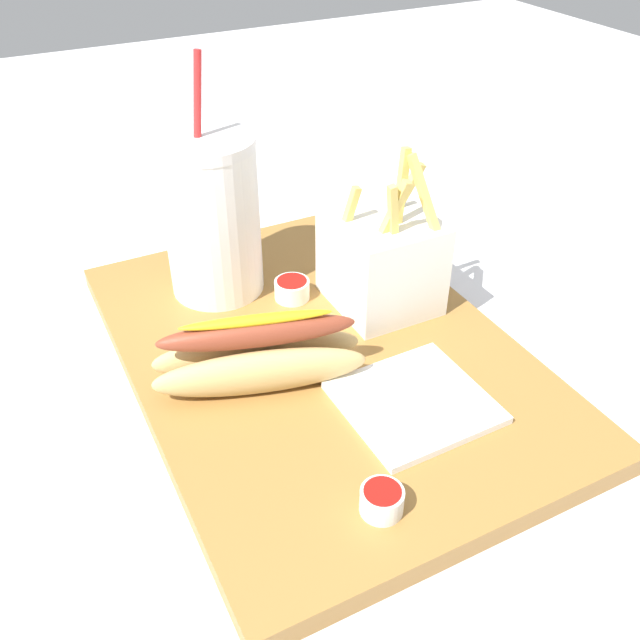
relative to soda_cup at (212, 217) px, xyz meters
The scene contains 8 objects.
ground_plane 0.18m from the soda_cup, 160.81° to the right, with size 2.40×2.40×0.02m, color silver.
food_tray 0.17m from the soda_cup, 160.81° to the right, with size 0.46×0.33×0.02m, color olive.
soda_cup is the anchor object (origin of this frame).
fries_basket 0.17m from the soda_cup, 125.86° to the right, with size 0.10×0.09×0.16m.
hot_dog_1 0.16m from the soda_cup, behind, with size 0.10×0.18×0.07m.
ketchup_cup_1 0.33m from the soda_cup, behind, with size 0.03×0.03×0.02m.
ketchup_cup_2 0.10m from the soda_cup, 131.87° to the right, with size 0.03×0.03×0.02m.
napkin_stack 0.26m from the soda_cup, 161.37° to the right, with size 0.11×0.11×0.01m, color white.
Camera 1 is at (-0.44, 0.22, 0.41)m, focal length 38.74 mm.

